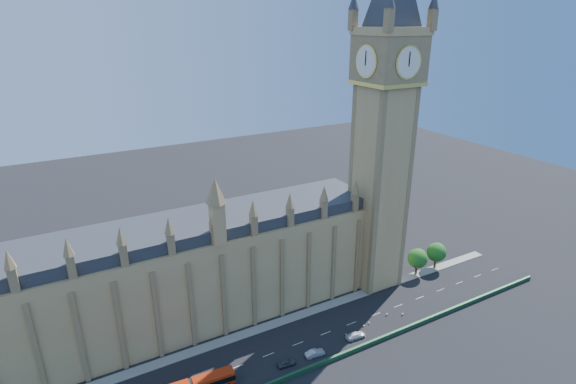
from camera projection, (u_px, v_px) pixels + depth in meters
ground at (284, 349)px, 107.11m from camera, size 400.00×400.00×0.00m
palace_westminster at (150, 283)px, 108.81m from camera, size 120.00×20.00×28.00m
elizabeth_tower at (386, 98)px, 116.27m from camera, size 20.59×20.59×105.00m
bridge_parapet at (303, 371)px, 99.55m from camera, size 160.00×0.60×1.20m
kerb_north at (266, 327)px, 114.85m from camera, size 160.00×3.00×0.16m
tree_east_near at (418, 258)px, 136.99m from camera, size 6.00×6.00×8.50m
tree_east_far at (437, 252)px, 140.61m from camera, size 6.00×6.00×8.50m
car_grey at (287, 363)px, 101.75m from camera, size 4.45×2.20×1.46m
car_silver at (315, 353)px, 104.70m from camera, size 4.81×2.11×1.54m
car_white at (356, 335)px, 110.65m from camera, size 5.31×2.48×1.50m
cone_a at (387, 314)px, 119.18m from camera, size 0.52×0.52×0.80m
cone_b at (369, 323)px, 115.82m from camera, size 0.54×0.54×0.72m
cone_c at (364, 326)px, 114.77m from camera, size 0.53×0.53×0.68m
cone_d at (403, 314)px, 119.26m from camera, size 0.48×0.48×0.76m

